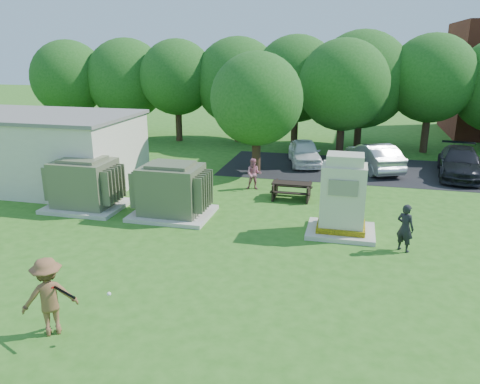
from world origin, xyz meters
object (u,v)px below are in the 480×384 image
(transformer_right, at_px, (172,191))
(person_by_generator, at_px, (405,228))
(car_white, at_px, (305,152))
(picnic_table, at_px, (292,189))
(person_at_picnic, at_px, (254,174))
(transformer_left, at_px, (85,185))
(generator_cabinet, at_px, (343,200))
(car_silver_a, at_px, (374,157))
(batter, at_px, (49,296))
(car_dark, at_px, (460,163))

(transformer_right, bearing_deg, person_by_generator, -9.06)
(transformer_right, bearing_deg, car_white, 67.29)
(picnic_table, distance_m, person_by_generator, 6.16)
(transformer_right, relative_size, person_at_picnic, 2.09)
(transformer_right, xyz_separation_m, person_at_picnic, (2.30, 4.14, -0.25))
(transformer_left, distance_m, car_white, 12.27)
(transformer_right, bearing_deg, generator_cabinet, -2.73)
(picnic_table, height_order, person_at_picnic, person_at_picnic)
(generator_cabinet, bearing_deg, car_silver_a, 82.11)
(picnic_table, distance_m, batter, 11.78)
(generator_cabinet, distance_m, car_dark, 10.66)
(car_silver_a, bearing_deg, batter, 43.19)
(car_white, bearing_deg, transformer_right, -125.76)
(car_silver_a, xyz_separation_m, car_dark, (4.16, -0.24, -0.01))
(person_at_picnic, bearing_deg, car_silver_a, 34.43)
(batter, distance_m, car_silver_a, 18.56)
(person_by_generator, height_order, car_dark, person_by_generator)
(picnic_table, relative_size, batter, 0.91)
(transformer_left, height_order, transformer_right, same)
(transformer_left, bearing_deg, transformer_right, 0.00)
(transformer_left, xyz_separation_m, person_at_picnic, (6.00, 4.14, -0.25))
(generator_cabinet, bearing_deg, batter, -128.64)
(generator_cabinet, distance_m, person_by_generator, 2.29)
(generator_cabinet, xyz_separation_m, picnic_table, (-2.20, 3.47, -0.79))
(transformer_right, height_order, car_white, transformer_right)
(picnic_table, distance_m, car_silver_a, 6.88)
(transformer_right, bearing_deg, car_dark, 36.75)
(picnic_table, bearing_deg, person_by_generator, -47.00)
(person_at_picnic, relative_size, car_silver_a, 0.33)
(car_dark, bearing_deg, picnic_table, -136.76)
(picnic_table, bearing_deg, batter, -109.36)
(picnic_table, distance_m, person_at_picnic, 2.13)
(picnic_table, xyz_separation_m, person_by_generator, (4.19, -4.50, 0.34))
(transformer_right, distance_m, car_dark, 14.77)
(generator_cabinet, height_order, person_by_generator, generator_cabinet)
(transformer_right, bearing_deg, picnic_table, 37.20)
(car_white, bearing_deg, person_by_generator, -81.20)
(generator_cabinet, relative_size, batter, 1.54)
(generator_cabinet, height_order, car_silver_a, generator_cabinet)
(transformer_left, height_order, generator_cabinet, generator_cabinet)
(generator_cabinet, xyz_separation_m, car_white, (-2.37, 9.85, -0.57))
(transformer_right, xyz_separation_m, car_white, (3.99, 9.55, -0.30))
(car_white, bearing_deg, transformer_left, -141.92)
(person_by_generator, height_order, car_silver_a, person_by_generator)
(batter, bearing_deg, person_at_picnic, -134.86)
(generator_cabinet, relative_size, car_dark, 0.58)
(person_at_picnic, bearing_deg, generator_cabinet, -55.66)
(picnic_table, bearing_deg, car_silver_a, 59.35)
(batter, bearing_deg, picnic_table, -144.66)
(picnic_table, bearing_deg, car_white, 91.54)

